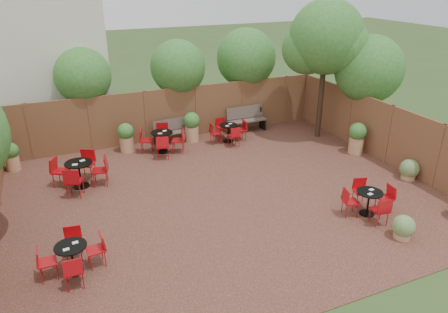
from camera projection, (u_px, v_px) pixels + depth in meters
name	position (u px, v px, depth m)	size (l,w,h in m)	color
ground	(224.00, 195.00, 12.32)	(80.00, 80.00, 0.00)	#354F23
courtyard_paving	(224.00, 195.00, 12.31)	(12.00, 10.00, 0.02)	#3B1C18
fence_back	(172.00, 114.00, 16.11)	(12.00, 0.08, 2.00)	brown
fence_right	(389.00, 134.00, 14.10)	(0.08, 10.00, 2.00)	brown
neighbour_building	(29.00, 29.00, 15.79)	(5.00, 4.00, 8.00)	beige
overhang_foliage	(141.00, 94.00, 12.25)	(15.87, 10.84, 2.70)	#2E6C23
courtyard_tree	(326.00, 42.00, 15.24)	(2.83, 2.73, 5.15)	black
park_bench_left	(172.00, 131.00, 15.96)	(1.46, 0.60, 0.88)	brown
park_bench_right	(246.00, 119.00, 17.08)	(1.62, 0.54, 0.99)	brown
bistro_tables	(173.00, 169.00, 12.95)	(8.84, 7.81, 0.91)	black
planters	(194.00, 136.00, 15.05)	(11.76, 4.06, 1.13)	tan
low_shrubs	(429.00, 198.00, 11.50)	(3.16, 2.93, 0.70)	tan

